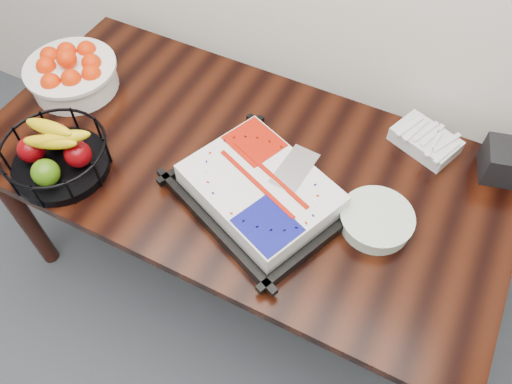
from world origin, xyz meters
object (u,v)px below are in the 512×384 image
at_px(fruit_basket, 56,154).
at_px(table, 241,177).
at_px(cake_tray, 260,191).
at_px(plate_stack, 376,220).
at_px(napkin_box, 509,162).
at_px(tangerine_bowl, 70,68).

bearing_deg(fruit_basket, table, 30.06).
xyz_separation_m(cake_tray, plate_stack, (0.36, 0.07, -0.02)).
xyz_separation_m(table, napkin_box, (0.80, 0.35, 0.14)).
xyz_separation_m(fruit_basket, napkin_box, (1.31, 0.65, -0.02)).
relative_size(fruit_basket, plate_stack, 1.51).
distance_m(tangerine_bowl, napkin_box, 1.56).
distance_m(tangerine_bowl, plate_stack, 1.22).
xyz_separation_m(table, fruit_basket, (-0.51, -0.30, 0.16)).
height_order(tangerine_bowl, fruit_basket, tangerine_bowl).
relative_size(cake_tray, fruit_basket, 1.84).
distance_m(table, napkin_box, 0.88).
xyz_separation_m(tangerine_bowl, plate_stack, (1.21, -0.08, -0.06)).
height_order(cake_tray, napkin_box, napkin_box).
bearing_deg(cake_tray, fruit_basket, -164.01).
height_order(tangerine_bowl, plate_stack, tangerine_bowl).
bearing_deg(fruit_basket, napkin_box, 26.23).
relative_size(table, cake_tray, 2.89).
bearing_deg(plate_stack, cake_tray, -168.25).
height_order(table, fruit_basket, fruit_basket).
bearing_deg(napkin_box, fruit_basket, -153.77).
bearing_deg(napkin_box, cake_tray, -145.30).
bearing_deg(table, plate_stack, -4.42).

